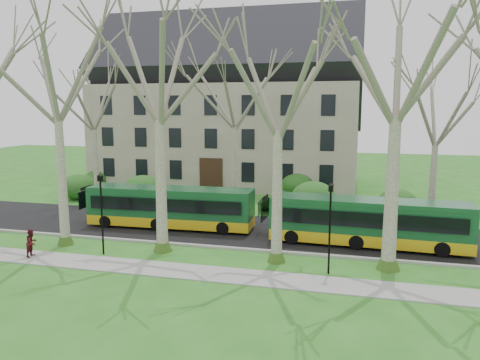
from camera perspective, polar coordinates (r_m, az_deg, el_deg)
name	(u,v)px	position (r m, az deg, el deg)	size (l,w,h in m)	color
ground	(215,257)	(25.15, -3.08, -9.37)	(120.00, 120.00, 0.00)	#2D681D
sidewalk	(199,273)	(22.91, -4.99, -11.18)	(70.00, 2.00, 0.06)	gray
road	(241,230)	(30.21, 0.07, -6.14)	(80.00, 8.00, 0.06)	black
curb	(223,248)	(26.50, -2.09, -8.24)	(80.00, 0.25, 0.14)	#A5A39E
building	(229,105)	(48.59, -1.40, 9.16)	(26.50, 12.20, 16.00)	gray
tree_row_verge	(216,124)	(24.18, -3.00, 6.81)	(49.00, 7.00, 14.00)	gray
tree_row_far	(242,132)	(34.88, 0.19, 5.84)	(33.00, 7.00, 12.00)	gray
lamp_row	(209,214)	(23.54, -3.86, -4.15)	(36.22, 0.22, 4.30)	black
hedges	(212,190)	(39.25, -3.46, -1.18)	(30.60, 8.60, 2.00)	#164E1D
bus_lead	(170,207)	(30.89, -8.48, -3.26)	(10.83, 2.26, 2.71)	#164F29
bus_follow	(368,222)	(27.60, 15.33, -4.93)	(10.98, 2.29, 2.75)	#164F29
pedestrian_b	(32,243)	(27.18, -24.05, -7.00)	(0.71, 0.56, 1.47)	#4F1217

